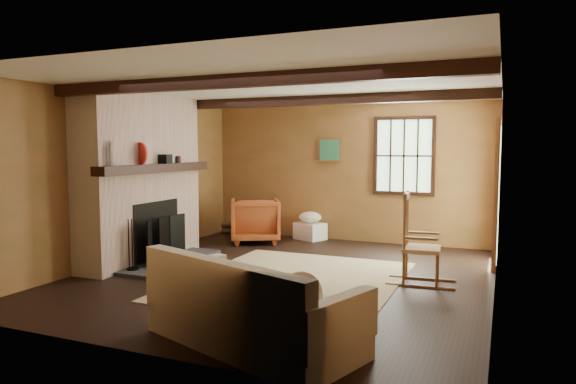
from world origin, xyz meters
The scene contains 10 objects.
ground centered at (0.00, 0.00, 0.00)m, with size 5.50×5.50×0.00m, color black.
room_envelope centered at (0.22, 0.26, 1.63)m, with size 5.02×5.52×2.44m.
fireplace centered at (-2.23, 0.00, 1.10)m, with size 1.02×2.30×2.40m.
rug centered at (0.20, -0.20, 0.00)m, with size 2.50×3.00×0.01m, color tan.
rocking_chair centered at (1.63, 0.27, 0.47)m, with size 0.84×0.49×1.11m.
sofa centered at (0.65, -2.27, 0.27)m, with size 2.06×1.42×0.77m.
firewood_pile centered at (-2.04, 2.47, 0.11)m, with size 0.63×0.11×0.23m.
laundry_basket centered at (-0.60, 2.55, 0.15)m, with size 0.50×0.38×0.30m, color white.
basket_pillow centered at (-0.60, 2.55, 0.40)m, with size 0.40×0.32×0.20m, color white.
armchair centered at (-1.39, 1.94, 0.38)m, with size 0.82×0.84×0.76m, color #BF6026.
Camera 1 is at (2.55, -5.95, 1.64)m, focal length 32.00 mm.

